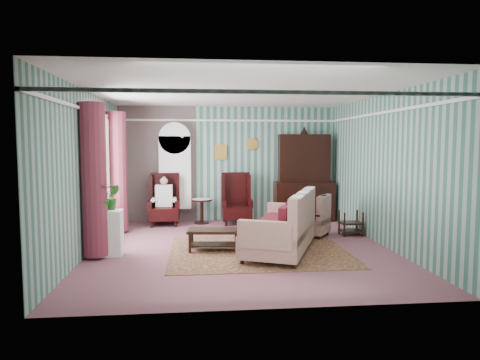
{
  "coord_description": "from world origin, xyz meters",
  "views": [
    {
      "loc": [
        -0.8,
        -7.87,
        1.96
      ],
      "look_at": [
        0.05,
        0.6,
        1.24
      ],
      "focal_mm": 32.0,
      "sensor_mm": 36.0,
      "label": 1
    }
  ],
  "objects": [
    {
      "name": "room_shell",
      "position": [
        -0.62,
        0.18,
        2.01
      ],
      "size": [
        5.53,
        6.02,
        2.91
      ],
      "color": "#3B6C63",
      "rests_on": "ground"
    },
    {
      "name": "dresser_hutch",
      "position": [
        1.9,
        2.72,
        1.18
      ],
      "size": [
        1.5,
        0.56,
        2.36
      ],
      "primitive_type": "cube",
      "color": "black",
      "rests_on": "floor"
    },
    {
      "name": "floral_armchair",
      "position": [
        1.6,
        0.92,
        0.47
      ],
      "size": [
        1.07,
        1.05,
        0.93
      ],
      "primitive_type": "cube",
      "rotation": [
        0.0,
        0.0,
        0.96
      ],
      "color": "beige",
      "rests_on": "floor"
    },
    {
      "name": "seated_woman",
      "position": [
        -1.6,
        2.45,
        0.59
      ],
      "size": [
        0.44,
        0.4,
        1.18
      ],
      "primitive_type": null,
      "color": "white",
      "rests_on": "floor"
    },
    {
      "name": "sofa",
      "position": [
        0.68,
        -0.35,
        0.52
      ],
      "size": [
        1.8,
        2.46,
        1.04
      ],
      "primitive_type": "cube",
      "rotation": [
        0.0,
        0.0,
        1.18
      ],
      "color": "#C3BB97",
      "rests_on": "floor"
    },
    {
      "name": "bookcase",
      "position": [
        -1.35,
        2.84,
        1.12
      ],
      "size": [
        0.8,
        0.28,
        2.24
      ],
      "primitive_type": "cube",
      "color": "silver",
      "rests_on": "floor"
    },
    {
      "name": "plant_stand",
      "position": [
        -2.4,
        -0.3,
        0.4
      ],
      "size": [
        0.55,
        0.35,
        0.8
      ],
      "primitive_type": "cube",
      "color": "silver",
      "rests_on": "floor"
    },
    {
      "name": "round_side_table",
      "position": [
        -0.7,
        2.6,
        0.3
      ],
      "size": [
        0.5,
        0.5,
        0.6
      ],
      "primitive_type": "cylinder",
      "color": "black",
      "rests_on": "floor"
    },
    {
      "name": "coffee_table",
      "position": [
        -0.51,
        -0.15,
        0.2
      ],
      "size": [
        0.98,
        0.55,
        0.4
      ],
      "primitive_type": "cube",
      "rotation": [
        0.0,
        0.0,
        -0.1
      ],
      "color": "black",
      "rests_on": "floor"
    },
    {
      "name": "potted_plant_a",
      "position": [
        -2.43,
        -0.44,
        1.04
      ],
      "size": [
        0.53,
        0.5,
        0.47
      ],
      "primitive_type": "imported",
      "rotation": [
        0.0,
        0.0,
        0.38
      ],
      "color": "#20551A",
      "rests_on": "plant_stand"
    },
    {
      "name": "wingback_left",
      "position": [
        -1.6,
        2.45,
        0.62
      ],
      "size": [
        0.76,
        0.8,
        1.25
      ],
      "primitive_type": "cube",
      "color": "black",
      "rests_on": "floor"
    },
    {
      "name": "rug",
      "position": [
        0.3,
        -0.3,
        0.01
      ],
      "size": [
        3.2,
        2.6,
        0.01
      ],
      "primitive_type": "cube",
      "color": "#4A1E18",
      "rests_on": "floor"
    },
    {
      "name": "nest_table",
      "position": [
        2.47,
        0.9,
        0.27
      ],
      "size": [
        0.45,
        0.38,
        0.54
      ],
      "primitive_type": "cube",
      "color": "black",
      "rests_on": "floor"
    },
    {
      "name": "wingback_right",
      "position": [
        0.15,
        2.45,
        0.62
      ],
      "size": [
        0.76,
        0.8,
        1.25
      ],
      "primitive_type": "cube",
      "color": "black",
      "rests_on": "floor"
    },
    {
      "name": "floor",
      "position": [
        0.0,
        0.0,
        0.0
      ],
      "size": [
        6.0,
        6.0,
        0.0
      ],
      "primitive_type": "plane",
      "color": "#864E5A",
      "rests_on": "ground"
    },
    {
      "name": "potted_plant_b",
      "position": [
        -2.29,
        -0.18,
        1.02
      ],
      "size": [
        0.3,
        0.27,
        0.44
      ],
      "primitive_type": "imported",
      "rotation": [
        0.0,
        0.0,
        0.36
      ],
      "color": "#24531A",
      "rests_on": "plant_stand"
    },
    {
      "name": "potted_plant_c",
      "position": [
        -2.44,
        -0.26,
        0.98
      ],
      "size": [
        0.2,
        0.2,
        0.35
      ],
      "primitive_type": "imported",
      "rotation": [
        0.0,
        0.0,
        0.01
      ],
      "color": "#264F18",
      "rests_on": "plant_stand"
    }
  ]
}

